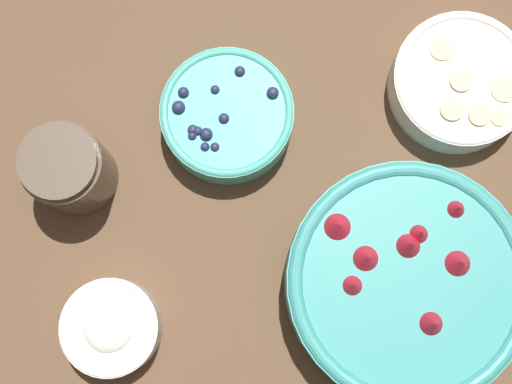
% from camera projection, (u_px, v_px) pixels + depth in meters
% --- Properties ---
extents(ground_plane, '(4.00, 4.00, 0.00)m').
position_uv_depth(ground_plane, '(255.00, 206.00, 0.85)').
color(ground_plane, brown).
extents(bowl_strawberries, '(0.27, 0.27, 0.10)m').
position_uv_depth(bowl_strawberries, '(405.00, 282.00, 0.79)').
color(bowl_strawberries, teal).
rests_on(bowl_strawberries, ground_plane).
extents(bowl_blueberries, '(0.16, 0.16, 0.06)m').
position_uv_depth(bowl_blueberries, '(227.00, 116.00, 0.84)').
color(bowl_blueberries, '#47AD9E').
rests_on(bowl_blueberries, ground_plane).
extents(bowl_bananas, '(0.16, 0.16, 0.05)m').
position_uv_depth(bowl_bananas, '(460.00, 82.00, 0.84)').
color(bowl_bananas, white).
rests_on(bowl_bananas, ground_plane).
extents(bowl_cream, '(0.11, 0.11, 0.05)m').
position_uv_depth(bowl_cream, '(111.00, 327.00, 0.80)').
color(bowl_cream, white).
rests_on(bowl_cream, ground_plane).
extents(jar_chocolate, '(0.09, 0.09, 0.10)m').
position_uv_depth(jar_chocolate, '(70.00, 170.00, 0.81)').
color(jar_chocolate, brown).
rests_on(jar_chocolate, ground_plane).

